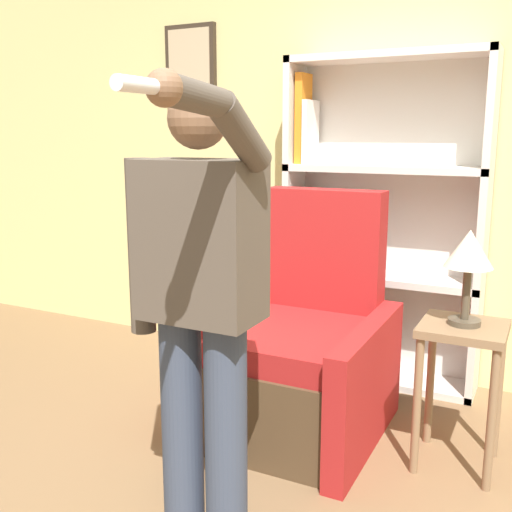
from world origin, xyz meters
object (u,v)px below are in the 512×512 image
side_table (461,358)px  table_lamp (469,255)px  person_standing (199,298)px  bookcase (369,226)px  armchair (300,358)px

side_table → table_lamp: (0.00, -0.00, 0.46)m
person_standing → table_lamp: (0.75, 0.94, 0.05)m
bookcase → person_standing: bookcase is taller
person_standing → table_lamp: bearing=51.5°
person_standing → bookcase: bearing=87.3°
armchair → side_table: armchair is taller
bookcase → side_table: size_ratio=2.90×
bookcase → table_lamp: 1.05m
bookcase → person_standing: size_ratio=1.18×
bookcase → armchair: bearing=-98.3°
bookcase → side_table: (0.66, -0.81, -0.42)m
bookcase → table_lamp: bearing=-50.7°
armchair → bookcase: bearing=81.7°
person_standing → side_table: person_standing is taller
person_standing → armchair: bearing=91.6°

